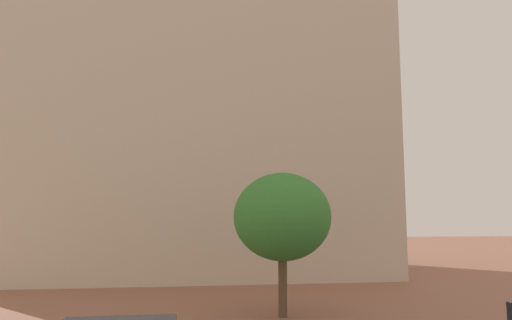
{
  "coord_description": "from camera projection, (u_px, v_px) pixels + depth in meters",
  "views": [
    {
      "loc": [
        -1.32,
        -2.14,
        3.67
      ],
      "look_at": [
        0.25,
        9.82,
        5.12
      ],
      "focal_mm": 31.95,
      "sensor_mm": 36.0,
      "label": 1
    }
  ],
  "objects": [
    {
      "name": "landmark_building",
      "position": [
        195.0,
        104.0,
        30.36
      ],
      "size": [
        23.83,
        12.04,
        34.83
      ],
      "color": "beige",
      "rests_on": "ground_plane"
    },
    {
      "name": "tree_curb_far",
      "position": [
        282.0,
        217.0,
        16.76
      ],
      "size": [
        3.59,
        3.59,
        5.21
      ],
      "color": "brown",
      "rests_on": "ground_plane"
    }
  ]
}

